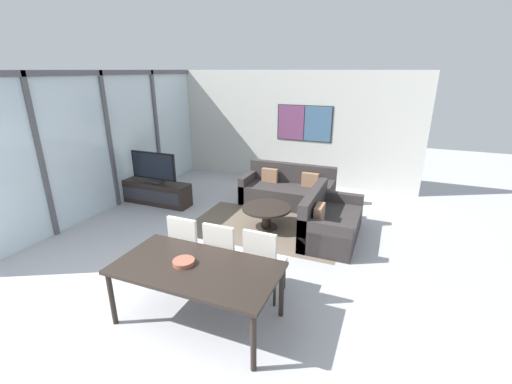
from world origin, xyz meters
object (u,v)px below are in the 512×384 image
Objects in this scene: sofa_main at (288,191)px; coffee_table at (266,212)px; dining_chair_left at (188,245)px; tv_console at (156,193)px; dining_chair_right at (263,260)px; sofa_side at (328,223)px; dining_chair_centre at (224,253)px; television at (153,167)px; fruit_bowl at (184,262)px; dining_table at (196,271)px.

coffee_table is (0.00, -1.35, 0.03)m from sofa_main.
tv_console is at bearing 135.82° from dining_chair_left.
sofa_side is at bearing 77.72° from dining_chair_right.
sofa_main is 3.37m from dining_chair_centre.
coffee_table is 2.04m from dining_chair_left.
dining_chair_centre is (2.83, -2.24, -0.28)m from television.
fruit_bowl is (-0.01, -4.02, 0.47)m from sofa_main.
television is 0.69× the size of sofa_side.
fruit_bowl is (-0.70, -0.69, 0.20)m from dining_chair_right.
television is 3.86m from sofa_side.
fruit_bowl is at bearing -135.51° from dining_chair_right.
sofa_side is (3.82, -0.20, -0.55)m from television.
sofa_side is 1.60× the size of dining_chair_left.
dining_chair_right is at bearing -70.72° from coffee_table.
dining_chair_right is 1.00m from fruit_bowl.
sofa_main is at bearing 22.50° from television.
sofa_side is at bearing 53.04° from dining_chair_left.
dining_chair_centre is at bearing -1.23° from dining_chair_left.
fruit_bowl is (0.39, -0.68, 0.20)m from dining_chair_left.
dining_chair_left is (-0.40, -3.34, 0.27)m from sofa_main.
dining_chair_right is 3.92× the size of fruit_bowl.
dining_chair_centre is at bearing 154.29° from sofa_side.
dining_chair_left is at bearing -179.34° from dining_chair_right.
fruit_bowl is (2.68, -2.90, -0.07)m from television.
dining_chair_right is (0.69, -1.97, 0.24)m from coffee_table.
sofa_main is 1.04× the size of dining_table.
dining_chair_left reaches higher than dining_table.
dining_chair_left is at bearing -44.19° from television.
sofa_main is 1.35m from coffee_table.
sofa_side is 2.98m from fruit_bowl.
dining_chair_centre is 0.54m from dining_chair_right.
sofa_main is 4.03m from dining_table.
dining_table is 0.67m from dining_chair_centre.
sofa_main is 1.98× the size of dining_chair_left.
coffee_table is 0.48× the size of dining_table.
dining_chair_centre is at bearing -38.29° from television.
tv_console is at bearing -90.00° from television.
sofa_main is 1.73m from sofa_side.
dining_table is 7.42× the size of fruit_bowl.
tv_console is 3.82m from sofa_side.
sofa_side is at bearing 64.29° from dining_chair_centre.
television is at bearing 141.71° from dining_chair_centre.
sofa_main reaches higher than tv_console.
dining_chair_right reaches higher than dining_table.
sofa_main is at bearing 22.52° from tv_console.
television reaches higher than dining_table.
tv_console is at bearing 132.70° from fruit_bowl.
sofa_side is (1.13, -1.31, -0.00)m from sofa_main.
dining_chair_left reaches higher than fruit_bowl.
fruit_bowl reaches higher than tv_console.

